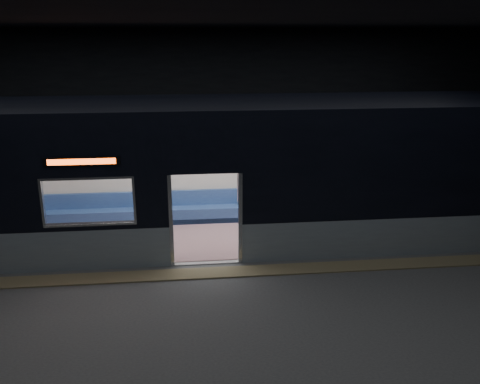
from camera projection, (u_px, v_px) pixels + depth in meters
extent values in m
cube|color=#47494C|center=(209.00, 286.00, 10.15)|extent=(24.00, 14.00, 0.01)
cube|color=black|center=(204.00, 24.00, 8.66)|extent=(24.00, 14.00, 0.04)
cube|color=black|center=(197.00, 111.00, 16.02)|extent=(24.00, 0.04, 5.00)
cube|color=#8C7F59|center=(208.00, 273.00, 10.66)|extent=(22.80, 0.50, 0.03)
cube|color=#91A3AD|center=(420.00, 235.00, 11.51)|extent=(8.30, 0.12, 0.90)
cube|color=black|center=(428.00, 167.00, 11.04)|extent=(8.30, 0.12, 2.30)
cube|color=black|center=(204.00, 146.00, 10.37)|extent=(1.40, 0.12, 1.15)
cube|color=#B7BABC|center=(171.00, 221.00, 10.77)|extent=(0.08, 0.14, 2.05)
cube|color=#B7BABC|center=(240.00, 218.00, 10.92)|extent=(0.08, 0.14, 2.05)
cube|color=black|center=(82.00, 161.00, 10.11)|extent=(1.50, 0.04, 0.18)
cube|color=#FF5014|center=(82.00, 162.00, 10.11)|extent=(1.34, 0.03, 0.12)
cube|color=beige|center=(201.00, 161.00, 13.41)|extent=(18.00, 0.12, 3.20)
cube|color=black|center=(201.00, 105.00, 11.54)|extent=(18.00, 3.00, 0.15)
cube|color=gray|center=(204.00, 238.00, 12.51)|extent=(17.76, 2.76, 0.04)
cube|color=beige|center=(202.00, 145.00, 11.82)|extent=(17.76, 2.76, 0.10)
cube|color=navy|center=(202.00, 214.00, 13.51)|extent=(11.00, 0.48, 0.41)
cube|color=navy|center=(202.00, 197.00, 13.57)|extent=(11.00, 0.10, 0.40)
cube|color=#78575B|center=(55.00, 253.00, 11.07)|extent=(4.40, 0.48, 0.41)
cube|color=#78575B|center=(348.00, 241.00, 11.75)|extent=(4.40, 0.48, 0.41)
cylinder|color=silver|center=(161.00, 210.00, 11.00)|extent=(0.04, 0.04, 2.26)
cylinder|color=silver|center=(165.00, 181.00, 13.14)|extent=(0.04, 0.04, 2.26)
cylinder|color=silver|center=(248.00, 207.00, 11.19)|extent=(0.04, 0.04, 2.26)
cylinder|color=silver|center=(238.00, 179.00, 13.34)|extent=(0.04, 0.04, 2.26)
cylinder|color=silver|center=(201.00, 151.00, 12.96)|extent=(11.00, 0.03, 0.03)
cube|color=black|center=(333.00, 202.00, 13.56)|extent=(0.17, 0.47, 0.16)
cube|color=black|center=(340.00, 201.00, 13.58)|extent=(0.17, 0.47, 0.16)
cylinder|color=black|center=(334.00, 214.00, 13.44)|extent=(0.11, 0.11, 0.43)
cylinder|color=black|center=(342.00, 214.00, 13.46)|extent=(0.11, 0.11, 0.43)
cube|color=pink|center=(334.00, 199.00, 13.75)|extent=(0.40, 0.22, 0.20)
cylinder|color=pink|center=(335.00, 186.00, 13.68)|extent=(0.43, 0.43, 0.53)
sphere|color=tan|center=(336.00, 173.00, 13.55)|extent=(0.21, 0.21, 0.21)
sphere|color=black|center=(335.00, 171.00, 13.57)|extent=(0.22, 0.22, 0.22)
cube|color=black|center=(338.00, 197.00, 13.46)|extent=(0.30, 0.27, 0.14)
cube|color=white|center=(296.00, 164.00, 13.62)|extent=(1.06, 0.03, 0.69)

